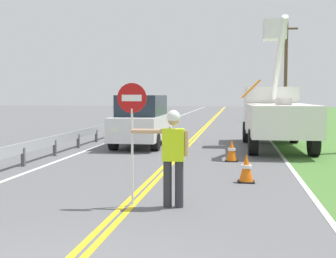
{
  "coord_description": "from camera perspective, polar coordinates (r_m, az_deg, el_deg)",
  "views": [
    {
      "loc": [
        2.02,
        -4.08,
        2.1
      ],
      "look_at": [
        0.22,
        7.46,
        1.2
      ],
      "focal_mm": 46.88,
      "sensor_mm": 36.0,
      "label": 1
    }
  ],
  "objects": [
    {
      "name": "traffic_cone_mid",
      "position": [
        14.1,
        8.27,
        -2.82
      ],
      "size": [
        0.4,
        0.4,
        0.7
      ],
      "color": "orange",
      "rests_on": "ground"
    },
    {
      "name": "centerline_yellow_right",
      "position": [
        24.24,
        4.28,
        -0.55
      ],
      "size": [
        0.11,
        110.0,
        0.01
      ],
      "primitive_type": "cube",
      "color": "yellow",
      "rests_on": "ground"
    },
    {
      "name": "flagger_worker",
      "position": [
        8.18,
        0.63,
        -3.0
      ],
      "size": [
        1.09,
        0.26,
        1.83
      ],
      "color": "#2D2D33",
      "rests_on": "ground"
    },
    {
      "name": "utility_bucket_truck",
      "position": [
        18.21,
        13.74,
        2.1
      ],
      "size": [
        2.67,
        6.87,
        5.2
      ],
      "color": "white",
      "rests_on": "ground"
    },
    {
      "name": "guardrail_left_shoulder",
      "position": [
        21.03,
        -8.34,
        0.06
      ],
      "size": [
        0.1,
        32.0,
        0.71
      ],
      "color": "#9EA0A3",
      "rests_on": "ground"
    },
    {
      "name": "edge_line_right",
      "position": [
        24.22,
        12.59,
        -0.65
      ],
      "size": [
        0.12,
        110.0,
        0.01
      ],
      "primitive_type": "cube",
      "color": "silver",
      "rests_on": "ground"
    },
    {
      "name": "traffic_cone_lead",
      "position": [
        10.79,
        10.15,
        -5.07
      ],
      "size": [
        0.4,
        0.4,
        0.7
      ],
      "color": "orange",
      "rests_on": "ground"
    },
    {
      "name": "oncoming_suv_nearest",
      "position": [
        18.08,
        -3.38,
        1.11
      ],
      "size": [
        1.93,
        4.61,
        2.1
      ],
      "color": "silver",
      "rests_on": "ground"
    },
    {
      "name": "edge_line_left",
      "position": [
        24.81,
        -4.24,
        -0.44
      ],
      "size": [
        0.12,
        110.0,
        0.01
      ],
      "primitive_type": "cube",
      "color": "silver",
      "rests_on": "ground"
    },
    {
      "name": "stop_sign_paddle",
      "position": [
        8.24,
        -4.7,
        1.66
      ],
      "size": [
        0.56,
        0.04,
        2.33
      ],
      "color": "silver",
      "rests_on": "ground"
    },
    {
      "name": "centerline_yellow_left",
      "position": [
        24.26,
        3.86,
        -0.55
      ],
      "size": [
        0.11,
        110.0,
        0.01
      ],
      "primitive_type": "cube",
      "color": "yellow",
      "rests_on": "ground"
    },
    {
      "name": "utility_pole_mid",
      "position": [
        37.55,
        15.06,
        7.53
      ],
      "size": [
        1.8,
        0.28,
        8.11
      ],
      "color": "brown",
      "rests_on": "ground"
    }
  ]
}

